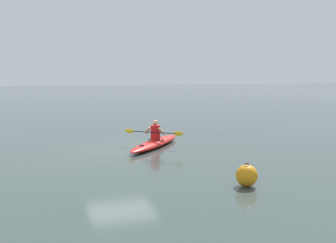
% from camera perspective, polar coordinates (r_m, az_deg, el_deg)
% --- Properties ---
extents(ground_plane, '(160.00, 160.00, 0.00)m').
position_cam_1_polar(ground_plane, '(16.24, -6.46, -3.66)').
color(ground_plane, '#384742').
extents(kayak, '(3.24, 3.72, 0.27)m').
position_cam_1_polar(kayak, '(16.51, -1.75, -2.95)').
color(kayak, red).
rests_on(kayak, ground).
extents(kayaker, '(1.92, 1.59, 0.78)m').
position_cam_1_polar(kayaker, '(16.44, -1.75, -1.37)').
color(kayaker, red).
rests_on(kayaker, kayak).
extents(mooring_buoy_orange_mid, '(0.56, 0.56, 0.60)m').
position_cam_1_polar(mooring_buoy_orange_mid, '(10.98, 10.61, -7.22)').
color(mooring_buoy_orange_mid, orange).
rests_on(mooring_buoy_orange_mid, ground).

